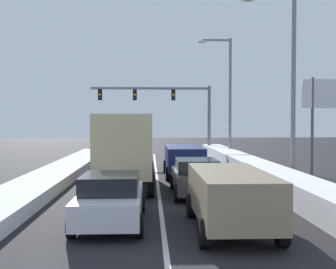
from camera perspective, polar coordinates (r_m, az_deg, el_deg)
The scene contains 14 objects.
ground_plane at distance 19.01m, azimuth -1.24°, elevation -7.54°, with size 120.00×120.00×0.00m, color black.
lane_stripe_between_right_lane_and_center_lane at distance 22.26m, azimuth -1.41°, elevation -6.15°, with size 0.14×36.12×0.01m, color silver.
snow_bank_right_shoulder at distance 22.91m, azimuth 12.01°, elevation -4.83°, with size 1.60×36.12×0.91m, color white.
snow_bank_left_shoulder at distance 22.76m, azimuth -14.94°, elevation -5.40°, with size 2.19×36.12×0.51m, color white.
suv_tan_right_lane_nearest at distance 12.46m, azimuth 8.20°, elevation -7.79°, with size 2.16×4.90×1.67m.
sedan_charcoal_right_lane_second at distance 18.10m, azimuth 3.72°, elevation -5.57°, with size 2.00×4.50×1.51m.
suv_navy_right_lane_third at distance 24.11m, azimuth 2.11°, elevation -3.12°, with size 2.16×4.90×1.67m.
sedan_white_center_lane_nearest at distance 13.19m, azimuth -7.53°, elevation -8.36°, with size 2.00×4.50×1.51m.
box_truck_center_lane_second at distance 19.95m, azimuth -5.51°, elevation -1.61°, with size 2.53×7.20×3.36m.
suv_gray_center_lane_third at distance 28.60m, azimuth -5.46°, elevation -2.35°, with size 2.16×4.90×1.67m.
traffic_light_gantry at distance 38.51m, azimuth -0.07°, elevation 4.26°, with size 10.60×0.47×6.20m.
street_lamp_right_mid at distance 21.52m, azimuth 15.30°, elevation 7.80°, with size 2.66×0.36×9.06m.
street_lamp_right_far at distance 34.14m, azimuth 7.63°, elevation 5.97°, with size 2.66×0.36×9.47m.
roadside_sign_right at distance 25.90m, azimuth 20.50°, elevation 3.76°, with size 3.20×0.16×5.50m.
Camera 1 is at (-0.37, -5.62, 3.09)m, focal length 46.43 mm.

